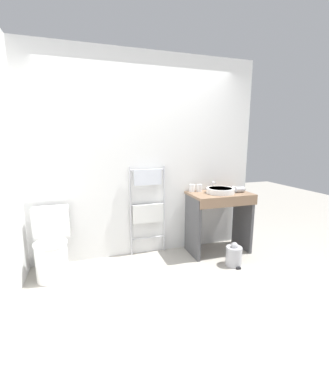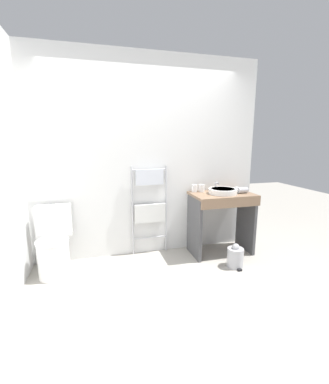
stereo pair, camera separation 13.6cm
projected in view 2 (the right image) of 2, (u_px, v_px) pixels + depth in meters
ground_plane at (173, 304)px, 2.50m from camera, size 12.00×12.00×0.00m
wall_back at (145, 158)px, 3.48m from camera, size 3.22×0.12×2.68m
toilet at (54, 246)px, 3.03m from camera, size 0.41×0.50×0.81m
towel_radiator at (150, 201)px, 3.50m from camera, size 0.50×0.06×1.23m
vanity_counter at (222, 214)px, 3.55m from camera, size 0.84×0.54×0.86m
sink_basin at (223, 191)px, 3.48m from camera, size 0.39×0.39×0.07m
faucet at (216, 185)px, 3.66m from camera, size 0.02×0.10×0.13m
cup_near_wall at (194, 188)px, 3.59m from camera, size 0.08×0.08×0.10m
cup_near_edge at (202, 188)px, 3.59m from camera, size 0.08×0.08×0.10m
hair_dryer at (242, 190)px, 3.53m from camera, size 0.18×0.18×0.08m
trash_bin at (235, 257)px, 3.23m from camera, size 0.20×0.24×0.31m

